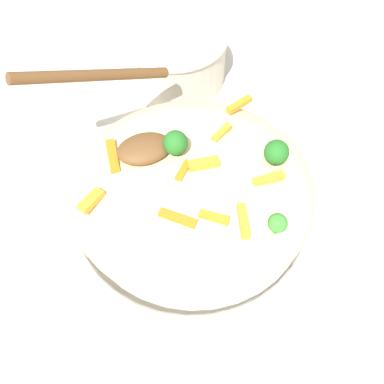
# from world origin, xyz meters

# --- Properties ---
(ground_plane) EXTENTS (2.40, 2.40, 0.00)m
(ground_plane) POSITION_xyz_m (0.00, 0.00, 0.00)
(ground_plane) COLOR beige
(serving_bowl) EXTENTS (0.28, 0.28, 0.04)m
(serving_bowl) POSITION_xyz_m (0.00, 0.00, 0.02)
(serving_bowl) COLOR silver
(serving_bowl) RESTS_ON ground_plane
(pasta_mound) EXTENTS (0.25, 0.25, 0.06)m
(pasta_mound) POSITION_xyz_m (0.00, 0.00, 0.07)
(pasta_mound) COLOR beige
(pasta_mound) RESTS_ON serving_bowl
(carrot_piece_0) EXTENTS (0.01, 0.04, 0.01)m
(carrot_piece_0) POSITION_xyz_m (0.07, -0.05, 0.09)
(carrot_piece_0) COLOR orange
(carrot_piece_0) RESTS_ON pasta_mound
(carrot_piece_1) EXTENTS (0.03, 0.02, 0.01)m
(carrot_piece_1) POSITION_xyz_m (-0.08, -0.07, 0.09)
(carrot_piece_1) COLOR orange
(carrot_piece_1) RESTS_ON pasta_mound
(carrot_piece_2) EXTENTS (0.02, 0.02, 0.01)m
(carrot_piece_2) POSITION_xyz_m (0.01, 0.00, 0.10)
(carrot_piece_2) COLOR orange
(carrot_piece_2) RESTS_ON pasta_mound
(carrot_piece_3) EXTENTS (0.03, 0.01, 0.01)m
(carrot_piece_3) POSITION_xyz_m (-0.07, 0.04, 0.10)
(carrot_piece_3) COLOR orange
(carrot_piece_3) RESTS_ON pasta_mound
(carrot_piece_4) EXTENTS (0.03, 0.02, 0.01)m
(carrot_piece_4) POSITION_xyz_m (0.10, -0.00, 0.09)
(carrot_piece_4) COLOR orange
(carrot_piece_4) RESTS_ON pasta_mound
(carrot_piece_5) EXTENTS (0.02, 0.04, 0.01)m
(carrot_piece_5) POSITION_xyz_m (-0.02, 0.07, 0.10)
(carrot_piece_5) COLOR orange
(carrot_piece_5) RESTS_ON pasta_mound
(carrot_piece_6) EXTENTS (0.03, 0.01, 0.01)m
(carrot_piece_6) POSITION_xyz_m (-0.01, -0.00, 0.10)
(carrot_piece_6) COLOR orange
(carrot_piece_6) RESTS_ON pasta_mound
(carrot_piece_7) EXTENTS (0.03, 0.02, 0.01)m
(carrot_piece_7) POSITION_xyz_m (-0.00, 0.06, 0.10)
(carrot_piece_7) COLOR orange
(carrot_piece_7) RESTS_ON pasta_mound
(carrot_piece_8) EXTENTS (0.03, 0.02, 0.01)m
(carrot_piece_8) POSITION_xyz_m (-0.05, -0.04, 0.10)
(carrot_piece_8) COLOR orange
(carrot_piece_8) RESTS_ON pasta_mound
(carrot_piece_9) EXTENTS (0.03, 0.03, 0.01)m
(carrot_piece_9) POSITION_xyz_m (0.03, 0.05, 0.10)
(carrot_piece_9) COLOR orange
(carrot_piece_9) RESTS_ON pasta_mound
(broccoli_floret_0) EXTENTS (0.02, 0.02, 0.02)m
(broccoli_floret_0) POSITION_xyz_m (-0.05, 0.09, 0.10)
(broccoli_floret_0) COLOR #377928
(broccoli_floret_0) RESTS_ON pasta_mound
(broccoli_floret_1) EXTENTS (0.03, 0.03, 0.03)m
(broccoli_floret_1) POSITION_xyz_m (-0.08, 0.02, 0.11)
(broccoli_floret_1) COLOR #205B1C
(broccoli_floret_1) RESTS_ON pasta_mound
(broccoli_floret_2) EXTENTS (0.03, 0.03, 0.03)m
(broccoli_floret_2) POSITION_xyz_m (0.01, -0.02, 0.11)
(broccoli_floret_2) COLOR #205B1C
(broccoli_floret_2) RESTS_ON pasta_mound
(serving_spoon) EXTENTS (0.17, 0.13, 0.09)m
(serving_spoon) POSITION_xyz_m (0.05, -0.07, 0.12)
(serving_spoon) COLOR brown
(serving_spoon) RESTS_ON pasta_mound
(companion_bowl) EXTENTS (0.15, 0.15, 0.08)m
(companion_bowl) POSITION_xyz_m (-0.06, -0.24, 0.04)
(companion_bowl) COLOR beige
(companion_bowl) RESTS_ON ground_plane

